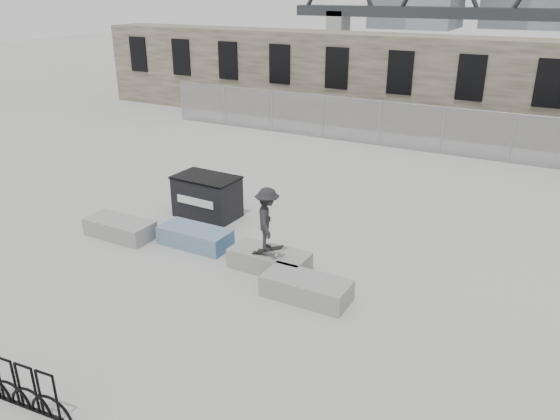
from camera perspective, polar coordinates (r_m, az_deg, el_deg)
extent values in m
plane|color=#B3B3AE|center=(14.48, -6.17, -4.94)|extent=(120.00, 120.00, 0.00)
cube|color=brown|center=(28.12, 13.10, 12.80)|extent=(36.00, 2.50, 4.50)
cube|color=black|center=(34.85, -14.57, 15.48)|extent=(1.20, 0.12, 2.00)
cube|color=black|center=(32.78, -10.27, 15.43)|extent=(1.20, 0.12, 2.00)
cube|color=black|center=(30.90, -5.44, 15.28)|extent=(1.20, 0.12, 2.00)
cube|color=black|center=(29.25, -0.03, 14.99)|extent=(1.20, 0.12, 2.00)
cube|color=black|center=(27.88, 5.95, 14.52)|extent=(1.20, 0.12, 2.00)
cube|color=black|center=(26.81, 12.44, 13.83)|extent=(1.20, 0.12, 2.00)
cube|color=black|center=(26.10, 19.33, 12.91)|extent=(1.20, 0.12, 2.00)
cube|color=black|center=(25.77, 26.43, 11.76)|extent=(1.20, 0.12, 2.00)
cylinder|color=gray|center=(30.03, -10.24, 11.16)|extent=(0.06, 0.06, 2.00)
cylinder|color=gray|center=(28.42, -5.80, 10.78)|extent=(0.06, 0.06, 2.00)
cylinder|color=gray|center=(27.00, -0.88, 10.29)|extent=(0.06, 0.06, 2.00)
cylinder|color=gray|center=(25.79, 4.53, 9.65)|extent=(0.06, 0.06, 2.00)
cylinder|color=gray|center=(24.82, 10.39, 8.87)|extent=(0.06, 0.06, 2.00)
cylinder|color=gray|center=(24.14, 16.62, 7.93)|extent=(0.06, 0.06, 2.00)
cylinder|color=gray|center=(23.75, 23.11, 6.85)|extent=(0.06, 0.06, 2.00)
cube|color=#99999E|center=(24.82, 10.39, 8.87)|extent=(22.00, 0.02, 2.00)
cylinder|color=gray|center=(24.62, 10.55, 11.13)|extent=(22.00, 0.04, 0.04)
cube|color=gray|center=(16.12, -16.38, -1.84)|extent=(2.00, 0.90, 0.50)
cube|color=#2D471E|center=(16.05, -16.45, -1.22)|extent=(1.76, 0.66, 0.10)
cube|color=#316495|center=(15.12, -8.86, -2.80)|extent=(2.00, 0.90, 0.50)
cube|color=#2D471E|center=(15.04, -8.90, -2.14)|extent=(1.76, 0.66, 0.10)
cube|color=gray|center=(13.71, -1.12, -5.27)|extent=(2.00, 0.90, 0.50)
cube|color=#2D471E|center=(13.62, -1.12, -4.55)|extent=(1.76, 0.66, 0.10)
cube|color=gray|center=(12.52, 2.76, -8.15)|extent=(2.00, 0.90, 0.50)
cube|color=#2D471E|center=(12.42, 2.78, -7.39)|extent=(1.76, 0.66, 0.10)
cube|color=black|center=(16.87, -7.62, 1.33)|extent=(1.94, 1.20, 1.24)
cube|color=black|center=(16.65, -7.73, 3.38)|extent=(1.99, 1.25, 0.06)
cube|color=white|center=(16.42, -8.88, 0.85)|extent=(1.33, 0.06, 0.24)
torus|color=black|center=(10.64, -26.61, -15.68)|extent=(0.89, 0.13, 0.89)
torus|color=black|center=(10.34, -24.90, -16.53)|extent=(0.89, 0.13, 0.89)
torus|color=black|center=(10.06, -23.08, -17.42)|extent=(0.89, 0.13, 0.89)
cube|color=gray|center=(71.18, 6.09, 18.40)|extent=(2.00, 3.00, 4.00)
imported|color=black|center=(13.00, -1.33, -0.96)|extent=(1.01, 1.17, 1.57)
cube|color=black|center=(13.34, -1.30, -4.17)|extent=(0.78, 0.30, 0.30)
cylinder|color=beige|center=(13.43, -2.49, -4.22)|extent=(0.06, 0.03, 0.06)
cylinder|color=beige|center=(13.54, -2.18, -3.99)|extent=(0.06, 0.03, 0.06)
cylinder|color=beige|center=(13.18, -0.39, -4.75)|extent=(0.06, 0.03, 0.06)
cylinder|color=beige|center=(13.29, -0.10, -4.51)|extent=(0.06, 0.03, 0.06)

